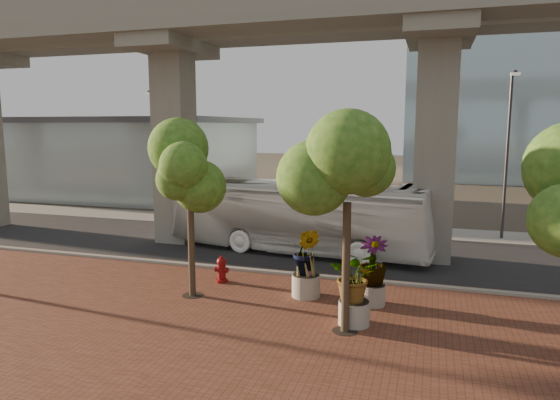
% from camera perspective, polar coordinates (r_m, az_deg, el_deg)
% --- Properties ---
extents(ground, '(160.00, 160.00, 0.00)m').
position_cam_1_polar(ground, '(21.23, 0.18, -6.97)').
color(ground, '#3C352C').
rests_on(ground, ground).
extents(brick_plaza, '(70.00, 13.00, 0.06)m').
position_cam_1_polar(brick_plaza, '(14.19, -9.64, -15.01)').
color(brick_plaza, brown).
rests_on(brick_plaza, ground).
extents(asphalt_road, '(90.00, 8.00, 0.04)m').
position_cam_1_polar(asphalt_road, '(23.09, 1.64, -5.66)').
color(asphalt_road, black).
rests_on(asphalt_road, ground).
extents(curb_strip, '(70.00, 0.25, 0.16)m').
position_cam_1_polar(curb_strip, '(19.38, -1.56, -8.25)').
color(curb_strip, gray).
rests_on(curb_strip, ground).
extents(far_sidewalk, '(90.00, 3.00, 0.06)m').
position_cam_1_polar(far_sidewalk, '(28.29, 4.63, -3.03)').
color(far_sidewalk, gray).
rests_on(far_sidewalk, ground).
extents(transit_viaduct, '(72.00, 5.60, 12.40)m').
position_cam_1_polar(transit_viaduct, '(22.45, 1.72, 12.63)').
color(transit_viaduct, gray).
rests_on(transit_viaduct, ground).
extents(station_pavilion, '(23.00, 13.00, 6.30)m').
position_cam_1_polar(station_pavilion, '(44.12, -19.01, 4.84)').
color(station_pavilion, '#A9BBC1').
rests_on(station_pavilion, ground).
extents(transit_bus, '(12.13, 4.21, 3.31)m').
position_cam_1_polar(transit_bus, '(22.34, 2.14, -1.85)').
color(transit_bus, white).
rests_on(transit_bus, ground).
extents(fire_hydrant, '(0.48, 0.43, 0.97)m').
position_cam_1_polar(fire_hydrant, '(18.28, -6.69, -7.89)').
color(fire_hydrant, maroon).
rests_on(fire_hydrant, ground).
extents(planter_front, '(1.97, 1.97, 2.16)m').
position_cam_1_polar(planter_front, '(14.32, 8.55, -9.02)').
color(planter_front, '#A4A194').
rests_on(planter_front, ground).
extents(planter_right, '(2.04, 2.04, 2.17)m').
position_cam_1_polar(planter_right, '(15.98, 10.58, -7.21)').
color(planter_right, '#A09991').
rests_on(planter_right, ground).
extents(planter_left, '(2.09, 2.09, 2.30)m').
position_cam_1_polar(planter_left, '(16.46, 3.01, -6.32)').
color(planter_left, gray).
rests_on(planter_left, ground).
extents(street_tree_near_west, '(3.04, 3.04, 5.51)m').
position_cam_1_polar(street_tree_near_west, '(16.29, -10.31, 3.07)').
color(street_tree_near_west, '#4D3B2C').
rests_on(street_tree_near_west, ground).
extents(street_tree_near_east, '(3.48, 3.48, 6.19)m').
position_cam_1_polar(street_tree_near_east, '(13.20, 7.79, 4.00)').
color(street_tree_near_east, '#4D3B2C').
rests_on(street_tree_near_east, ground).
extents(streetlamp_west, '(0.38, 1.11, 7.66)m').
position_cam_1_polar(streetlamp_west, '(31.30, -13.75, 6.06)').
color(streetlamp_west, '#303136').
rests_on(streetlamp_west, ground).
extents(streetlamp_east, '(0.40, 1.18, 8.17)m').
position_cam_1_polar(streetlamp_east, '(26.93, 24.61, 5.82)').
color(streetlamp_east, '#2F2E34').
rests_on(streetlamp_east, ground).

